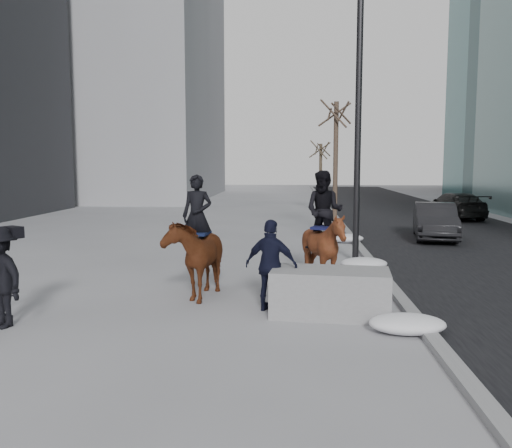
# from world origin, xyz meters

# --- Properties ---
(ground) EXTENTS (120.00, 120.00, 0.00)m
(ground) POSITION_xyz_m (0.00, 0.00, 0.00)
(ground) COLOR gray
(ground) RESTS_ON ground
(road) EXTENTS (8.00, 90.00, 0.01)m
(road) POSITION_xyz_m (7.00, 10.00, 0.01)
(road) COLOR black
(road) RESTS_ON ground
(curb) EXTENTS (0.25, 90.00, 0.12)m
(curb) POSITION_xyz_m (3.00, 10.00, 0.06)
(curb) COLOR gray
(curb) RESTS_ON ground
(planter) EXTENTS (2.25, 1.29, 0.86)m
(planter) POSITION_xyz_m (1.49, -0.55, 0.43)
(planter) COLOR gray
(planter) RESTS_ON ground
(car_near) EXTENTS (2.09, 4.25, 1.34)m
(car_near) POSITION_xyz_m (6.08, 9.93, 0.67)
(car_near) COLOR black
(car_near) RESTS_ON ground
(car_far) EXTENTS (2.38, 4.77, 1.33)m
(car_far) POSITION_xyz_m (9.01, 17.57, 0.67)
(car_far) COLOR black
(car_far) RESTS_ON ground
(tree_near) EXTENTS (1.20, 1.20, 5.66)m
(tree_near) POSITION_xyz_m (2.40, 10.26, 2.83)
(tree_near) COLOR #3A2D22
(tree_near) RESTS_ON ground
(tree_far) EXTENTS (1.20, 1.20, 4.35)m
(tree_far) POSITION_xyz_m (2.40, 21.12, 2.18)
(tree_far) COLOR #3C3223
(tree_far) RESTS_ON ground
(mounted_left) EXTENTS (1.15, 2.09, 2.57)m
(mounted_left) POSITION_xyz_m (-1.23, 0.79, 0.96)
(mounted_left) COLOR #532310
(mounted_left) RESTS_ON ground
(mounted_right) EXTENTS (1.86, 1.96, 2.65)m
(mounted_right) POSITION_xyz_m (1.50, 1.70, 1.06)
(mounted_right) COLOR #46230E
(mounted_right) RESTS_ON ground
(feeder) EXTENTS (1.11, 0.99, 1.75)m
(feeder) POSITION_xyz_m (0.39, -0.29, 0.88)
(feeder) COLOR black
(feeder) RESTS_ON ground
(lamppost) EXTENTS (0.25, 2.55, 9.09)m
(lamppost) POSITION_xyz_m (2.60, 4.84, 4.99)
(lamppost) COLOR black
(lamppost) RESTS_ON ground
(snow_piles) EXTENTS (1.27, 11.13, 0.32)m
(snow_piles) POSITION_xyz_m (2.70, 3.58, 0.16)
(snow_piles) COLOR silver
(snow_piles) RESTS_ON ground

